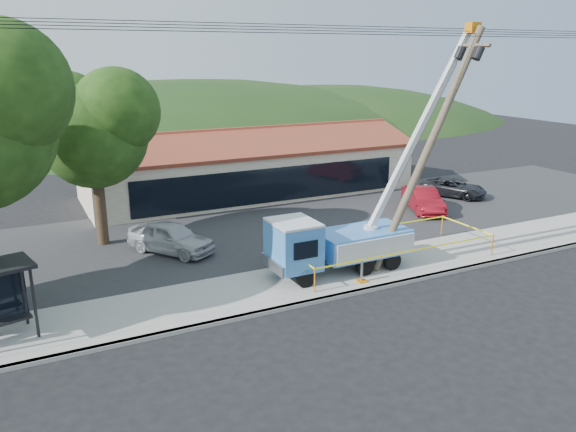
# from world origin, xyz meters

# --- Properties ---
(ground) EXTENTS (120.00, 120.00, 0.00)m
(ground) POSITION_xyz_m (0.00, 0.00, 0.00)
(ground) COLOR black
(ground) RESTS_ON ground
(curb) EXTENTS (60.00, 0.25, 0.15)m
(curb) POSITION_xyz_m (0.00, 2.10, 0.07)
(curb) COLOR #9C9992
(curb) RESTS_ON ground
(sidewalk) EXTENTS (60.00, 4.00, 0.15)m
(sidewalk) POSITION_xyz_m (0.00, 4.00, 0.07)
(sidewalk) COLOR #9C9992
(sidewalk) RESTS_ON ground
(parking_lot) EXTENTS (60.00, 12.00, 0.10)m
(parking_lot) POSITION_xyz_m (0.00, 12.00, 0.05)
(parking_lot) COLOR #28282B
(parking_lot) RESTS_ON ground
(strip_mall) EXTENTS (22.50, 8.53, 4.67)m
(strip_mall) POSITION_xyz_m (4.00, 19.98, 1.88)
(strip_mall) COLOR #BAAB94
(strip_mall) RESTS_ON ground
(tree_lot) EXTENTS (6.30, 5.60, 8.94)m
(tree_lot) POSITION_xyz_m (-7.00, 13.00, 6.21)
(tree_lot) COLOR #332316
(tree_lot) RESTS_ON ground
(hill_center) EXTENTS (89.60, 64.00, 32.00)m
(hill_center) POSITION_xyz_m (10.00, 55.00, 0.00)
(hill_center) COLOR #1B3814
(hill_center) RESTS_ON ground
(hill_east) EXTENTS (72.80, 52.00, 26.00)m
(hill_east) POSITION_xyz_m (30.00, 55.00, 0.00)
(hill_east) COLOR #1B3814
(hill_east) RESTS_ON ground
(utility_truck) EXTENTS (10.15, 3.52, 10.70)m
(utility_truck) POSITION_xyz_m (1.72, 4.35, 1.65)
(utility_truck) COLOR black
(utility_truck) RESTS_ON ground
(leaning_pole) EXTENTS (5.37, 1.96, 10.61)m
(leaning_pole) POSITION_xyz_m (6.10, 3.66, 5.90)
(leaning_pole) COLOR brown
(leaning_pole) RESTS_ON ground
(caution_tape) EXTENTS (9.83, 3.62, 1.05)m
(caution_tape) POSITION_xyz_m (4.57, 4.52, 0.92)
(caution_tape) COLOR orange
(caution_tape) RESTS_ON ground
(car_silver) EXTENTS (4.06, 4.71, 1.53)m
(car_silver) POSITION_xyz_m (-4.22, 10.15, 0.00)
(car_silver) COLOR #AFB3B7
(car_silver) RESTS_ON ground
(car_red) EXTENTS (3.07, 4.70, 1.46)m
(car_red) POSITION_xyz_m (11.73, 10.60, 0.00)
(car_red) COLOR maroon
(car_red) RESTS_ON ground
(car_dark) EXTENTS (3.90, 4.78, 1.21)m
(car_dark) POSITION_xyz_m (16.00, 12.62, 0.00)
(car_dark) COLOR black
(car_dark) RESTS_ON ground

